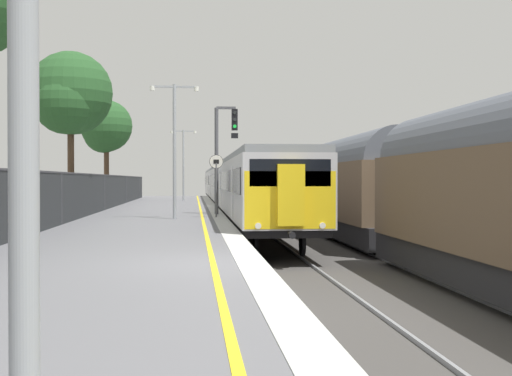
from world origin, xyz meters
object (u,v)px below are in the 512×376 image
commuter_train_at_platform (230,184)px  background_tree_centre (105,128)px  freight_train_adjacent_track (355,185)px  platform_lamp_far (183,159)px  speed_limit_sign (216,177)px  background_tree_left (69,96)px  signal_gantry (222,147)px  platform_lamp_mid (174,139)px

commuter_train_at_platform → background_tree_centre: (-9.38, -0.17, 4.20)m
freight_train_adjacent_track → background_tree_centre: (-13.39, 23.30, 4.08)m
commuter_train_at_platform → platform_lamp_far: (-3.60, 1.20, 1.99)m
speed_limit_sign → background_tree_left: background_tree_left is taller
speed_limit_sign → background_tree_centre: bearing=108.7°
platform_lamp_far → signal_gantry: bearing=-84.3°
speed_limit_sign → background_tree_left: 7.51m
signal_gantry → platform_lamp_far: size_ratio=0.92×
speed_limit_sign → background_tree_centre: size_ratio=0.35×
freight_train_adjacent_track → speed_limit_sign: freight_train_adjacent_track is taller
background_tree_left → speed_limit_sign: bearing=-12.6°
speed_limit_sign → background_tree_centre: (-7.54, 22.30, 3.75)m
platform_lamp_far → commuter_train_at_platform: bearing=-18.4°
freight_train_adjacent_track → commuter_train_at_platform: bearing=99.7°
platform_lamp_mid → signal_gantry: bearing=59.6°
speed_limit_sign → freight_train_adjacent_track: bearing=-9.6°
platform_lamp_mid → background_tree_centre: 24.12m
commuter_train_at_platform → background_tree_centre: size_ratio=8.48×
background_tree_left → background_tree_centre: 20.90m
platform_lamp_mid → background_tree_left: size_ratio=0.76×
platform_lamp_far → background_tree_centre: background_tree_centre is taller
freight_train_adjacent_track → platform_lamp_mid: 7.83m
platform_lamp_far → background_tree_centre: bearing=-166.7°
freight_train_adjacent_track → platform_lamp_far: (-7.60, 24.67, 1.87)m
freight_train_adjacent_track → background_tree_left: size_ratio=5.61×
platform_lamp_mid → background_tree_left: bearing=152.4°
platform_lamp_mid → freight_train_adjacent_track: bearing=0.1°
background_tree_left → background_tree_centre: size_ratio=0.96×
freight_train_adjacent_track → background_tree_left: bearing=168.8°
speed_limit_sign → background_tree_left: size_ratio=0.37×
commuter_train_at_platform → speed_limit_sign: bearing=-94.7°
commuter_train_at_platform → signal_gantry: (-1.48, -19.87, 1.88)m
speed_limit_sign → background_tree_centre: background_tree_centre is taller
signal_gantry → commuter_train_at_platform: bearing=85.8°
commuter_train_at_platform → speed_limit_sign: commuter_train_at_platform is taller
platform_lamp_mid → platform_lamp_far: platform_lamp_mid is taller
signal_gantry → background_tree_centre: 21.35m
commuter_train_at_platform → background_tree_centre: background_tree_centre is taller
speed_limit_sign → platform_lamp_mid: bearing=-149.9°
speed_limit_sign → commuter_train_at_platform: bearing=85.3°
commuter_train_at_platform → freight_train_adjacent_track: freight_train_adjacent_track is taller
speed_limit_sign → background_tree_centre: 23.84m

